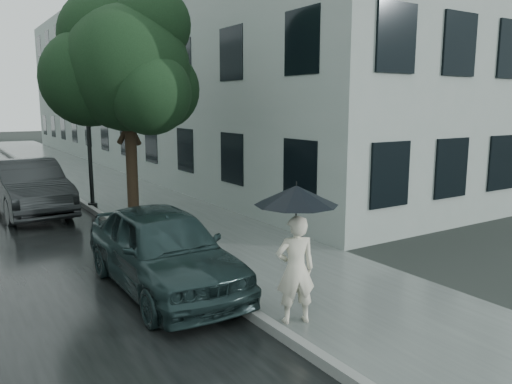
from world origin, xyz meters
TOP-DOWN VIEW (x-y plane):
  - ground at (0.00, 0.00)m, footprint 120.00×120.00m
  - sidewalk at (0.25, 12.00)m, footprint 3.50×60.00m
  - kerb_near at (-1.57, 12.00)m, footprint 0.15×60.00m
  - building_near at (5.47, 19.50)m, footprint 7.02×36.00m
  - pedestrian at (-1.11, -0.81)m, footprint 0.68×0.55m
  - umbrella at (-1.08, -0.76)m, footprint 1.49×1.49m
  - street_tree at (-1.19, 6.09)m, footprint 4.01×3.65m
  - lamp_post at (-1.60, 9.03)m, footprint 0.84×0.39m
  - car_near at (-2.20, 1.50)m, footprint 1.72×4.24m
  - car_far at (-3.17, 9.40)m, footprint 1.89×4.85m

SIDE VIEW (x-z plane):
  - ground at x=0.00m, z-range 0.00..0.00m
  - sidewalk at x=0.25m, z-range 0.00..0.01m
  - kerb_near at x=-1.57m, z-range 0.00..0.15m
  - car_near at x=-2.20m, z-range 0.01..1.45m
  - car_far at x=-3.17m, z-range 0.01..1.58m
  - pedestrian at x=-1.11m, z-range 0.01..1.61m
  - umbrella at x=-1.08m, z-range 1.32..2.47m
  - lamp_post at x=-1.60m, z-range 0.36..5.32m
  - street_tree at x=-1.19m, z-range 1.06..7.10m
  - building_near at x=5.47m, z-range 0.00..9.00m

